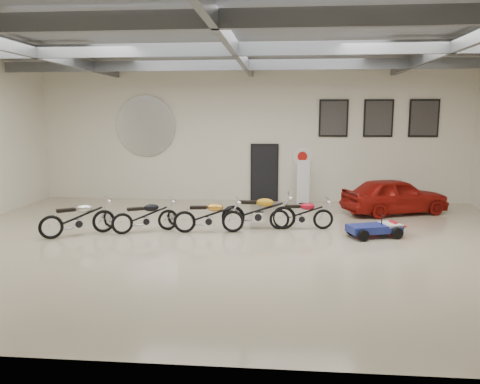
# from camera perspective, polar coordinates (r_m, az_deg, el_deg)

# --- Properties ---
(floor) EXTENTS (16.00, 12.00, 0.01)m
(floor) POSITION_cam_1_polar(r_m,az_deg,el_deg) (11.98, -0.51, -6.12)
(floor) COLOR tan
(floor) RESTS_ON ground
(ceiling) EXTENTS (16.00, 12.00, 0.01)m
(ceiling) POSITION_cam_1_polar(r_m,az_deg,el_deg) (11.70, -0.55, 18.22)
(ceiling) COLOR slate
(ceiling) RESTS_ON back_wall
(back_wall) EXTENTS (16.00, 0.02, 5.00)m
(back_wall) POSITION_cam_1_polar(r_m,az_deg,el_deg) (17.55, 1.40, 7.03)
(back_wall) COLOR beige
(back_wall) RESTS_ON floor
(ceiling_beams) EXTENTS (15.80, 11.80, 0.32)m
(ceiling_beams) POSITION_cam_1_polar(r_m,az_deg,el_deg) (11.66, -0.55, 17.01)
(ceiling_beams) COLOR #595B60
(ceiling_beams) RESTS_ON ceiling
(door) EXTENTS (0.92, 0.08, 2.10)m
(door) POSITION_cam_1_polar(r_m,az_deg,el_deg) (17.59, 3.00, 2.28)
(door) COLOR black
(door) RESTS_ON back_wall
(logo_plaque) EXTENTS (2.30, 0.06, 1.16)m
(logo_plaque) POSITION_cam_1_polar(r_m,az_deg,el_deg) (18.19, -11.40, 7.87)
(logo_plaque) COLOR silver
(logo_plaque) RESTS_ON back_wall
(poster_left) EXTENTS (1.05, 0.08, 1.35)m
(poster_left) POSITION_cam_1_polar(r_m,az_deg,el_deg) (17.56, 11.33, 8.81)
(poster_left) COLOR black
(poster_left) RESTS_ON back_wall
(poster_mid) EXTENTS (1.05, 0.08, 1.35)m
(poster_mid) POSITION_cam_1_polar(r_m,az_deg,el_deg) (17.80, 16.52, 8.62)
(poster_mid) COLOR black
(poster_mid) RESTS_ON back_wall
(poster_right) EXTENTS (1.05, 0.08, 1.35)m
(poster_right) POSITION_cam_1_polar(r_m,az_deg,el_deg) (18.18, 21.52, 8.36)
(poster_right) COLOR black
(poster_right) RESTS_ON back_wall
(oil_sign) EXTENTS (0.72, 0.10, 0.72)m
(oil_sign) POSITION_cam_1_polar(r_m,az_deg,el_deg) (17.53, 7.61, 4.33)
(oil_sign) COLOR white
(oil_sign) RESTS_ON back_wall
(banner_stand) EXTENTS (0.47, 0.22, 1.69)m
(banner_stand) POSITION_cam_1_polar(r_m,az_deg,el_deg) (17.18, 7.71, 1.35)
(banner_stand) COLOR white
(banner_stand) RESTS_ON floor
(motorcycle_silver) EXTENTS (1.93, 1.64, 1.01)m
(motorcycle_silver) POSITION_cam_1_polar(r_m,az_deg,el_deg) (13.22, -19.17, -2.92)
(motorcycle_silver) COLOR silver
(motorcycle_silver) RESTS_ON floor
(motorcycle_black) EXTENTS (1.87, 1.33, 0.94)m
(motorcycle_black) POSITION_cam_1_polar(r_m,az_deg,el_deg) (13.14, -11.46, -2.82)
(motorcycle_black) COLOR silver
(motorcycle_black) RESTS_ON floor
(motorcycle_gold) EXTENTS (1.96, 0.83, 0.99)m
(motorcycle_gold) POSITION_cam_1_polar(r_m,az_deg,el_deg) (12.85, -3.83, -2.82)
(motorcycle_gold) COLOR silver
(motorcycle_gold) RESTS_ON floor
(motorcycle_yellow) EXTENTS (2.07, 0.66, 1.07)m
(motorcycle_yellow) POSITION_cam_1_polar(r_m,az_deg,el_deg) (13.25, 2.25, -2.26)
(motorcycle_yellow) COLOR silver
(motorcycle_yellow) RESTS_ON floor
(motorcycle_red) EXTENTS (1.82, 0.74, 0.92)m
(motorcycle_red) POSITION_cam_1_polar(r_m,az_deg,el_deg) (13.32, 7.50, -2.59)
(motorcycle_red) COLOR silver
(motorcycle_red) RESTS_ON floor
(go_kart) EXTENTS (1.87, 1.28, 0.62)m
(go_kart) POSITION_cam_1_polar(r_m,az_deg,el_deg) (12.96, 16.62, -3.91)
(go_kart) COLOR navy
(go_kart) RESTS_ON floor
(vintage_car) EXTENTS (2.54, 3.76, 1.19)m
(vintage_car) POSITION_cam_1_polar(r_m,az_deg,el_deg) (16.15, 18.36, -0.43)
(vintage_car) COLOR maroon
(vintage_car) RESTS_ON floor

